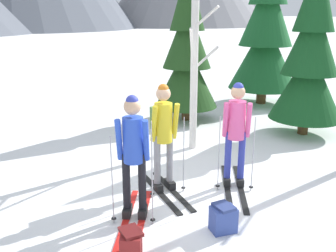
{
  "coord_description": "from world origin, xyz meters",
  "views": [
    {
      "loc": [
        -2.72,
        -4.85,
        2.79
      ],
      "look_at": [
        -0.01,
        0.33,
        1.05
      ],
      "focal_mm": 41.0,
      "sensor_mm": 36.0,
      "label": 1
    }
  ],
  "objects_px": {
    "skier_in_yellow": "(163,132)",
    "pine_tree_far": "(266,28)",
    "backpack_on_snow_beside": "(131,245)",
    "skier_in_pink": "(236,131)",
    "pine_tree_near": "(187,52)",
    "skier_in_blue": "(133,153)",
    "birch_tree_slender": "(195,63)",
    "pine_tree_mid": "(310,56)",
    "backpack_on_snow_front": "(223,218)"
  },
  "relations": [
    {
      "from": "pine_tree_near",
      "to": "pine_tree_mid",
      "type": "relative_size",
      "value": 0.99
    },
    {
      "from": "skier_in_blue",
      "to": "backpack_on_snow_beside",
      "type": "xyz_separation_m",
      "value": [
        -0.41,
        -0.87,
        -0.78
      ]
    },
    {
      "from": "pine_tree_far",
      "to": "backpack_on_snow_beside",
      "type": "xyz_separation_m",
      "value": [
        -6.74,
        -5.55,
        -2.14
      ]
    },
    {
      "from": "birch_tree_slender",
      "to": "backpack_on_snow_front",
      "type": "height_order",
      "value": "birch_tree_slender"
    },
    {
      "from": "skier_in_yellow",
      "to": "backpack_on_snow_front",
      "type": "height_order",
      "value": "skier_in_yellow"
    },
    {
      "from": "pine_tree_mid",
      "to": "backpack_on_snow_front",
      "type": "xyz_separation_m",
      "value": [
        -4.18,
        -2.61,
        -1.65
      ]
    },
    {
      "from": "backpack_on_snow_front",
      "to": "backpack_on_snow_beside",
      "type": "distance_m",
      "value": 1.3
    },
    {
      "from": "pine_tree_mid",
      "to": "backpack_on_snow_front",
      "type": "distance_m",
      "value": 5.19
    },
    {
      "from": "skier_in_pink",
      "to": "backpack_on_snow_front",
      "type": "xyz_separation_m",
      "value": [
        -0.97,
        -1.06,
        -0.77
      ]
    },
    {
      "from": "skier_in_blue",
      "to": "pine_tree_near",
      "type": "xyz_separation_m",
      "value": [
        3.23,
        4.1,
        0.84
      ]
    },
    {
      "from": "birch_tree_slender",
      "to": "pine_tree_mid",
      "type": "bearing_deg",
      "value": -7.16
    },
    {
      "from": "pine_tree_mid",
      "to": "pine_tree_far",
      "type": "xyz_separation_m",
      "value": [
        1.27,
        2.95,
        0.49
      ]
    },
    {
      "from": "skier_in_yellow",
      "to": "pine_tree_near",
      "type": "xyz_separation_m",
      "value": [
        2.47,
        3.5,
        0.82
      ]
    },
    {
      "from": "skier_in_blue",
      "to": "skier_in_yellow",
      "type": "relative_size",
      "value": 1.01
    },
    {
      "from": "backpack_on_snow_front",
      "to": "pine_tree_mid",
      "type": "bearing_deg",
      "value": 32.0
    },
    {
      "from": "pine_tree_near",
      "to": "skier_in_pink",
      "type": "bearing_deg",
      "value": -109.22
    },
    {
      "from": "pine_tree_mid",
      "to": "pine_tree_far",
      "type": "bearing_deg",
      "value": 66.8
    },
    {
      "from": "backpack_on_snow_beside",
      "to": "skier_in_pink",
      "type": "bearing_deg",
      "value": 24.87
    },
    {
      "from": "skier_in_blue",
      "to": "pine_tree_far",
      "type": "bearing_deg",
      "value": 36.5
    },
    {
      "from": "pine_tree_near",
      "to": "pine_tree_far",
      "type": "height_order",
      "value": "pine_tree_far"
    },
    {
      "from": "skier_in_pink",
      "to": "pine_tree_mid",
      "type": "xyz_separation_m",
      "value": [
        3.2,
        1.55,
        0.88
      ]
    },
    {
      "from": "skier_in_yellow",
      "to": "birch_tree_slender",
      "type": "bearing_deg",
      "value": 45.32
    },
    {
      "from": "skier_in_yellow",
      "to": "skier_in_pink",
      "type": "relative_size",
      "value": 1.01
    },
    {
      "from": "skier_in_yellow",
      "to": "backpack_on_snow_beside",
      "type": "distance_m",
      "value": 2.04
    },
    {
      "from": "pine_tree_near",
      "to": "backpack_on_snow_beside",
      "type": "bearing_deg",
      "value": -126.21
    },
    {
      "from": "backpack_on_snow_beside",
      "to": "birch_tree_slender",
      "type": "bearing_deg",
      "value": 48.23
    },
    {
      "from": "pine_tree_far",
      "to": "skier_in_pink",
      "type": "bearing_deg",
      "value": -134.81
    },
    {
      "from": "skier_in_blue",
      "to": "backpack_on_snow_front",
      "type": "relative_size",
      "value": 4.64
    },
    {
      "from": "backpack_on_snow_front",
      "to": "backpack_on_snow_beside",
      "type": "xyz_separation_m",
      "value": [
        -1.3,
        0.01,
        0.0
      ]
    },
    {
      "from": "birch_tree_slender",
      "to": "backpack_on_snow_front",
      "type": "xyz_separation_m",
      "value": [
        -1.34,
        -2.97,
        -1.62
      ]
    },
    {
      "from": "skier_in_pink",
      "to": "birch_tree_slender",
      "type": "height_order",
      "value": "birch_tree_slender"
    },
    {
      "from": "pine_tree_near",
      "to": "pine_tree_mid",
      "type": "distance_m",
      "value": 3.0
    },
    {
      "from": "skier_in_yellow",
      "to": "pine_tree_far",
      "type": "height_order",
      "value": "pine_tree_far"
    },
    {
      "from": "pine_tree_near",
      "to": "pine_tree_far",
      "type": "distance_m",
      "value": 3.2
    },
    {
      "from": "skier_in_blue",
      "to": "pine_tree_far",
      "type": "xyz_separation_m",
      "value": [
        6.33,
        4.68,
        1.36
      ]
    },
    {
      "from": "skier_in_pink",
      "to": "pine_tree_near",
      "type": "distance_m",
      "value": 4.24
    },
    {
      "from": "pine_tree_far",
      "to": "birch_tree_slender",
      "type": "xyz_separation_m",
      "value": [
        -4.1,
        -2.6,
        -0.52
      ]
    },
    {
      "from": "backpack_on_snow_beside",
      "to": "backpack_on_snow_front",
      "type": "bearing_deg",
      "value": -0.39
    },
    {
      "from": "pine_tree_mid",
      "to": "birch_tree_slender",
      "type": "xyz_separation_m",
      "value": [
        -2.84,
        0.36,
        -0.03
      ]
    },
    {
      "from": "skier_in_pink",
      "to": "pine_tree_far",
      "type": "bearing_deg",
      "value": 45.19
    },
    {
      "from": "skier_in_blue",
      "to": "pine_tree_near",
      "type": "distance_m",
      "value": 5.29
    },
    {
      "from": "pine_tree_mid",
      "to": "pine_tree_far",
      "type": "height_order",
      "value": "pine_tree_far"
    },
    {
      "from": "pine_tree_mid",
      "to": "backpack_on_snow_beside",
      "type": "bearing_deg",
      "value": -154.61
    },
    {
      "from": "skier_in_blue",
      "to": "skier_in_yellow",
      "type": "bearing_deg",
      "value": 38.42
    },
    {
      "from": "skier_in_blue",
      "to": "pine_tree_near",
      "type": "bearing_deg",
      "value": 51.82
    },
    {
      "from": "pine_tree_mid",
      "to": "skier_in_yellow",
      "type": "bearing_deg",
      "value": -165.29
    },
    {
      "from": "skier_in_yellow",
      "to": "backpack_on_snow_front",
      "type": "xyz_separation_m",
      "value": [
        0.13,
        -1.48,
        -0.81
      ]
    },
    {
      "from": "skier_in_yellow",
      "to": "pine_tree_near",
      "type": "height_order",
      "value": "pine_tree_near"
    },
    {
      "from": "pine_tree_mid",
      "to": "backpack_on_snow_beside",
      "type": "distance_m",
      "value": 6.28
    },
    {
      "from": "skier_in_blue",
      "to": "pine_tree_near",
      "type": "relative_size",
      "value": 0.45
    }
  ]
}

